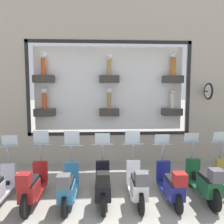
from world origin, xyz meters
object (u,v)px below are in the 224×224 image
object	(u,v)px
scooter_teal_5	(68,186)
scooter_green_1	(204,182)
scooter_white_3	(137,184)
scooter_black_4	(103,185)
scooter_navy_2	(171,184)
scooter_red_6	(32,186)

from	to	relation	value
scooter_teal_5	scooter_green_1	bearing A→B (deg)	-89.78
scooter_white_3	scooter_teal_5	bearing A→B (deg)	90.24
scooter_white_3	scooter_black_4	xyz separation A→B (m)	(-0.00, 0.85, -0.00)
scooter_black_4	scooter_teal_5	bearing A→B (deg)	90.42
scooter_white_3	scooter_teal_5	xyz separation A→B (m)	(-0.01, 1.69, -0.01)
scooter_black_4	scooter_teal_5	world-z (taller)	scooter_teal_5
scooter_navy_2	scooter_teal_5	distance (m)	2.54
scooter_red_6	scooter_white_3	bearing A→B (deg)	-90.13
scooter_black_4	scooter_teal_5	xyz separation A→B (m)	(-0.01, 0.85, -0.01)
scooter_navy_2	scooter_white_3	distance (m)	0.85
scooter_navy_2	scooter_teal_5	world-z (taller)	scooter_teal_5
scooter_navy_2	scooter_black_4	bearing A→B (deg)	89.62
scooter_red_6	scooter_black_4	bearing A→B (deg)	-90.23
scooter_green_1	scooter_red_6	bearing A→B (deg)	90.00
scooter_navy_2	scooter_white_3	bearing A→B (deg)	89.17
scooter_black_4	scooter_white_3	bearing A→B (deg)	-89.94
scooter_navy_2	scooter_red_6	xyz separation A→B (m)	(0.02, 3.38, 0.03)
scooter_red_6	scooter_green_1	bearing A→B (deg)	-90.00
scooter_white_3	scooter_teal_5	distance (m)	1.69
scooter_black_4	scooter_green_1	bearing A→B (deg)	-89.85
scooter_green_1	scooter_navy_2	xyz separation A→B (m)	(-0.02, 0.85, -0.03)
scooter_navy_2	scooter_red_6	world-z (taller)	scooter_red_6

